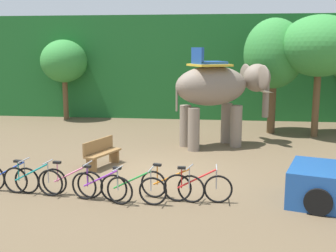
% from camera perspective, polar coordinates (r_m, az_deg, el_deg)
% --- Properties ---
extents(ground_plane, '(80.00, 80.00, 0.00)m').
position_cam_1_polar(ground_plane, '(12.92, -2.40, -6.44)').
color(ground_plane, brown).
extents(foliage_hedge, '(36.00, 6.00, 5.46)m').
position_cam_1_polar(foliage_hedge, '(25.34, 2.27, 8.14)').
color(foliage_hedge, '#1E6028').
rests_on(foliage_hedge, ground).
extents(tree_center_left, '(2.41, 2.41, 4.19)m').
position_cam_1_polar(tree_center_left, '(23.01, -13.85, 8.43)').
color(tree_center_left, brown).
rests_on(tree_center_left, ground).
extents(tree_left, '(2.62, 2.62, 5.04)m').
position_cam_1_polar(tree_left, '(19.23, 14.09, 9.37)').
color(tree_left, brown).
rests_on(tree_left, ground).
extents(tree_center_right, '(3.32, 3.32, 5.11)m').
position_cam_1_polar(tree_center_right, '(18.89, 19.76, 10.07)').
color(tree_center_right, brown).
rests_on(tree_center_right, ground).
extents(elephant, '(4.11, 3.12, 3.78)m').
position_cam_1_polar(elephant, '(16.32, 6.93, 4.93)').
color(elephant, gray).
rests_on(elephant, ground).
extents(bike_blue, '(1.70, 0.52, 0.92)m').
position_cam_1_polar(bike_blue, '(11.96, -20.57, -6.60)').
color(bike_blue, black).
rests_on(bike_blue, ground).
extents(bike_teal, '(1.70, 0.52, 0.92)m').
position_cam_1_polar(bike_teal, '(11.57, -17.79, -7.00)').
color(bike_teal, black).
rests_on(bike_teal, ground).
extents(bike_pink, '(1.70, 0.52, 0.92)m').
position_cam_1_polar(bike_pink, '(11.18, -12.83, -7.36)').
color(bike_pink, black).
rests_on(bike_pink, ground).
extents(bike_purple, '(1.67, 0.60, 0.92)m').
position_cam_1_polar(bike_purple, '(10.64, -8.96, -8.13)').
color(bike_purple, black).
rests_on(bike_purple, ground).
extents(bike_green, '(1.71, 0.52, 0.92)m').
position_cam_1_polar(bike_green, '(10.45, -4.75, -8.39)').
color(bike_green, black).
rests_on(bike_green, ground).
extents(bike_orange, '(1.67, 0.61, 0.92)m').
position_cam_1_polar(bike_orange, '(10.64, 0.53, -8.00)').
color(bike_orange, black).
rests_on(bike_orange, ground).
extents(bike_red, '(1.71, 0.52, 0.92)m').
position_cam_1_polar(bike_red, '(10.52, 4.01, -8.25)').
color(bike_red, black).
rests_on(bike_red, ground).
extents(wooden_bench, '(0.92, 1.55, 0.89)m').
position_cam_1_polar(wooden_bench, '(13.72, -8.98, -3.49)').
color(wooden_bench, brown).
rests_on(wooden_bench, ground).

